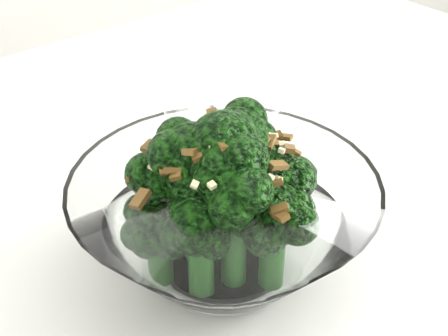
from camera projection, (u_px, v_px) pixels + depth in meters
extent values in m
cube|color=white|center=(144.00, 282.00, 0.46)|extent=(1.42, 1.22, 0.04)
cylinder|color=white|center=(296.00, 195.00, 1.17)|extent=(0.04, 0.04, 0.71)
cylinder|color=white|center=(224.00, 265.00, 0.44)|extent=(0.08, 0.08, 0.01)
cylinder|color=#1C5215|center=(215.00, 198.00, 0.46)|extent=(0.02, 0.02, 0.04)
sphere|color=#15480D|center=(214.00, 165.00, 0.44)|extent=(0.04, 0.04, 0.04)
cylinder|color=#1C5215|center=(224.00, 213.00, 0.41)|extent=(0.02, 0.02, 0.08)
sphere|color=#15480D|center=(224.00, 148.00, 0.38)|extent=(0.05, 0.05, 0.05)
cylinder|color=#1C5215|center=(194.00, 215.00, 0.42)|extent=(0.02, 0.02, 0.07)
sphere|color=#15480D|center=(192.00, 158.00, 0.39)|extent=(0.05, 0.05, 0.05)
cylinder|color=#1C5215|center=(234.00, 242.00, 0.40)|extent=(0.02, 0.02, 0.07)
sphere|color=#15480D|center=(234.00, 187.00, 0.37)|extent=(0.04, 0.04, 0.04)
cylinder|color=#1C5215|center=(201.00, 265.00, 0.39)|extent=(0.02, 0.02, 0.05)
sphere|color=#15480D|center=(200.00, 226.00, 0.38)|extent=(0.04, 0.04, 0.04)
cylinder|color=#1C5215|center=(272.00, 256.00, 0.40)|extent=(0.02, 0.02, 0.05)
sphere|color=#15480D|center=(274.00, 214.00, 0.38)|extent=(0.04, 0.04, 0.04)
cylinder|color=#1C5215|center=(160.00, 259.00, 0.41)|extent=(0.02, 0.02, 0.04)
sphere|color=#15480D|center=(157.00, 225.00, 0.39)|extent=(0.04, 0.04, 0.04)
cylinder|color=#1C5215|center=(236.00, 198.00, 0.43)|extent=(0.02, 0.02, 0.07)
sphere|color=#15480D|center=(237.00, 140.00, 0.41)|extent=(0.04, 0.04, 0.04)
cylinder|color=#1C5215|center=(269.00, 219.00, 0.43)|extent=(0.02, 0.02, 0.05)
sphere|color=#15480D|center=(272.00, 175.00, 0.41)|extent=(0.04, 0.04, 0.04)
cylinder|color=#1C5215|center=(173.00, 225.00, 0.42)|extent=(0.02, 0.02, 0.05)
sphere|color=#15480D|center=(170.00, 182.00, 0.40)|extent=(0.04, 0.04, 0.04)
cube|color=olive|center=(278.00, 165.00, 0.37)|extent=(0.02, 0.01, 0.01)
cube|color=olive|center=(190.00, 152.00, 0.37)|extent=(0.01, 0.01, 0.00)
cube|color=olive|center=(269.00, 142.00, 0.39)|extent=(0.01, 0.01, 0.01)
cube|color=olive|center=(245.00, 126.00, 0.40)|extent=(0.01, 0.01, 0.01)
cube|color=olive|center=(150.00, 147.00, 0.41)|extent=(0.01, 0.01, 0.00)
cube|color=olive|center=(280.00, 209.00, 0.36)|extent=(0.01, 0.01, 0.01)
cube|color=olive|center=(245.00, 184.00, 0.36)|extent=(0.01, 0.01, 0.01)
cube|color=olive|center=(280.00, 215.00, 0.36)|extent=(0.01, 0.01, 0.01)
cube|color=olive|center=(290.00, 149.00, 0.39)|extent=(0.01, 0.01, 0.01)
cube|color=olive|center=(214.00, 123.00, 0.40)|extent=(0.01, 0.01, 0.01)
cube|color=olive|center=(177.00, 171.00, 0.37)|extent=(0.01, 0.02, 0.01)
cube|color=olive|center=(263.00, 142.00, 0.38)|extent=(0.01, 0.01, 0.01)
cube|color=olive|center=(168.00, 169.00, 0.38)|extent=(0.01, 0.01, 0.01)
cube|color=olive|center=(241.00, 126.00, 0.39)|extent=(0.01, 0.01, 0.01)
cube|color=olive|center=(236.00, 124.00, 0.39)|extent=(0.01, 0.01, 0.01)
cube|color=olive|center=(192.00, 131.00, 0.39)|extent=(0.01, 0.01, 0.01)
cube|color=olive|center=(282.00, 137.00, 0.42)|extent=(0.01, 0.01, 0.01)
cube|color=olive|center=(213.00, 115.00, 0.38)|extent=(0.01, 0.01, 0.01)
cube|color=olive|center=(173.00, 170.00, 0.37)|extent=(0.01, 0.01, 0.00)
cube|color=olive|center=(215.00, 124.00, 0.41)|extent=(0.01, 0.01, 0.01)
cube|color=olive|center=(195.00, 152.00, 0.37)|extent=(0.01, 0.02, 0.01)
cube|color=olive|center=(192.00, 150.00, 0.37)|extent=(0.01, 0.01, 0.01)
cube|color=olive|center=(194.00, 137.00, 0.38)|extent=(0.01, 0.01, 0.01)
cube|color=olive|center=(140.00, 199.00, 0.38)|extent=(0.02, 0.02, 0.01)
cube|color=olive|center=(292.00, 150.00, 0.41)|extent=(0.01, 0.01, 0.01)
cube|color=olive|center=(135.00, 179.00, 0.39)|extent=(0.01, 0.01, 0.01)
cube|color=olive|center=(269.00, 142.00, 0.40)|extent=(0.01, 0.01, 0.01)
cube|color=olive|center=(273.00, 138.00, 0.41)|extent=(0.01, 0.01, 0.01)
cube|color=olive|center=(190.00, 131.00, 0.43)|extent=(0.01, 0.01, 0.01)
cube|color=olive|center=(236.00, 125.00, 0.42)|extent=(0.01, 0.02, 0.01)
cube|color=olive|center=(191.00, 132.00, 0.43)|extent=(0.01, 0.01, 0.01)
cube|color=olive|center=(180.00, 139.00, 0.41)|extent=(0.01, 0.01, 0.00)
cube|color=olive|center=(223.00, 145.00, 0.36)|extent=(0.01, 0.01, 0.00)
cube|color=olive|center=(176.00, 135.00, 0.40)|extent=(0.01, 0.01, 0.00)
cube|color=olive|center=(274.00, 183.00, 0.37)|extent=(0.01, 0.01, 0.01)
cube|color=olive|center=(214.00, 125.00, 0.40)|extent=(0.01, 0.01, 0.01)
cube|color=olive|center=(233.00, 182.00, 0.36)|extent=(0.01, 0.01, 0.01)
cube|color=olive|center=(226.00, 171.00, 0.36)|extent=(0.01, 0.01, 0.00)
cube|color=olive|center=(183.00, 137.00, 0.42)|extent=(0.01, 0.01, 0.01)
cube|color=olive|center=(237.00, 162.00, 0.36)|extent=(0.01, 0.01, 0.01)
cube|color=olive|center=(170.00, 165.00, 0.37)|extent=(0.01, 0.01, 0.01)
cube|color=beige|center=(152.00, 166.00, 0.38)|extent=(0.01, 0.01, 0.00)
cube|color=beige|center=(241.00, 167.00, 0.36)|extent=(0.01, 0.01, 0.00)
cube|color=beige|center=(262.00, 130.00, 0.42)|extent=(0.00, 0.00, 0.00)
cube|color=beige|center=(271.00, 137.00, 0.40)|extent=(0.01, 0.01, 0.01)
cube|color=beige|center=(260.00, 127.00, 0.41)|extent=(0.01, 0.01, 0.00)
cube|color=beige|center=(219.00, 130.00, 0.44)|extent=(0.01, 0.01, 0.00)
cube|color=beige|center=(225.00, 116.00, 0.38)|extent=(0.01, 0.01, 0.00)
cube|color=beige|center=(279.00, 166.00, 0.37)|extent=(0.01, 0.01, 0.00)
cube|color=beige|center=(143.00, 170.00, 0.39)|extent=(0.01, 0.01, 0.00)
cube|color=beige|center=(151.00, 158.00, 0.39)|extent=(0.00, 0.00, 0.00)
cube|color=beige|center=(279.00, 178.00, 0.37)|extent=(0.00, 0.00, 0.00)
cube|color=beige|center=(214.00, 117.00, 0.39)|extent=(0.00, 0.00, 0.00)
cube|color=beige|center=(229.00, 121.00, 0.41)|extent=(0.00, 0.00, 0.00)
cube|color=beige|center=(212.00, 185.00, 0.35)|extent=(0.01, 0.01, 0.00)
cube|color=beige|center=(191.00, 127.00, 0.41)|extent=(0.01, 0.01, 0.00)
cube|color=beige|center=(210.00, 147.00, 0.36)|extent=(0.01, 0.01, 0.00)
cube|color=beige|center=(219.00, 127.00, 0.43)|extent=(0.00, 0.00, 0.00)
cube|color=beige|center=(282.00, 145.00, 0.40)|extent=(0.00, 0.00, 0.00)
cube|color=beige|center=(270.00, 178.00, 0.36)|extent=(0.01, 0.01, 0.00)
cube|color=beige|center=(238.00, 137.00, 0.37)|extent=(0.01, 0.01, 0.00)
cube|color=beige|center=(274.00, 136.00, 0.40)|extent=(0.01, 0.01, 0.00)
cube|color=beige|center=(226.00, 184.00, 0.36)|extent=(0.00, 0.00, 0.00)
cube|color=beige|center=(252.00, 124.00, 0.40)|extent=(0.00, 0.00, 0.00)
cube|color=beige|center=(239.00, 156.00, 0.36)|extent=(0.00, 0.01, 0.00)
cube|color=beige|center=(282.00, 151.00, 0.38)|extent=(0.01, 0.01, 0.00)
cube|color=beige|center=(235.00, 117.00, 0.38)|extent=(0.00, 0.00, 0.00)
cube|color=beige|center=(195.00, 185.00, 0.36)|extent=(0.01, 0.01, 0.01)
cube|color=beige|center=(193.00, 131.00, 0.42)|extent=(0.00, 0.00, 0.00)
cube|color=beige|center=(290.00, 147.00, 0.41)|extent=(0.00, 0.00, 0.00)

